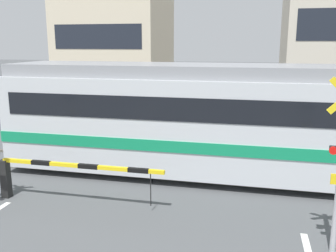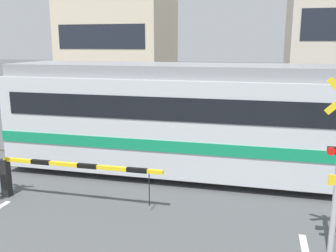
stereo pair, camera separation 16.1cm
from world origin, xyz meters
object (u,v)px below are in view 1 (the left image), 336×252
crossing_barrier_far (257,131)px  pedestrian (200,114)px  crossing_barrier_near (48,172)px  commuter_train (322,122)px

crossing_barrier_far → pedestrian: size_ratio=2.55×
crossing_barrier_near → pedestrian: 8.03m
commuter_train → crossing_barrier_far: commuter_train is taller
crossing_barrier_near → pedestrian: size_ratio=2.55×
crossing_barrier_near → pedestrian: (2.77, 7.53, 0.19)m
commuter_train → pedestrian: bearing=131.3°
commuter_train → crossing_barrier_near: commuter_train is taller
crossing_barrier_near → pedestrian: bearing=69.8°
commuter_train → crossing_barrier_near: (-6.84, -2.90, -1.00)m
commuter_train → pedestrian: size_ratio=10.91×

